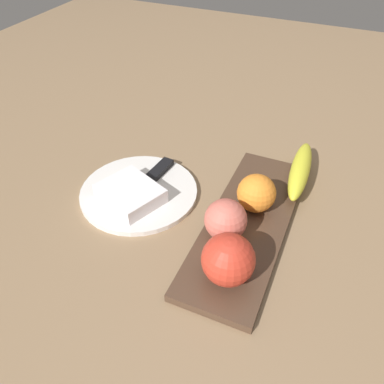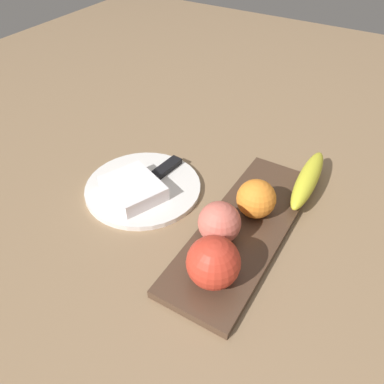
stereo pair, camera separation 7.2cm
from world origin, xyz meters
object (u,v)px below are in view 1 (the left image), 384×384
object	(u,v)px
peach	(226,220)
folded_napkin	(131,193)
apple	(228,259)
dinner_plate	(139,192)
fruit_tray	(250,224)
knife	(154,176)
orange_near_apple	(259,194)
banana	(300,170)

from	to	relation	value
peach	folded_napkin	distance (m)	0.20
apple	folded_napkin	distance (m)	0.26
apple	dinner_plate	size ratio (longest dim) A/B	0.35
fruit_tray	peach	distance (m)	0.07
fruit_tray	knife	xyz separation A→B (m)	(-0.05, -0.22, 0.01)
fruit_tray	apple	bearing A→B (deg)	0.41
orange_near_apple	peach	distance (m)	0.09
peach	banana	bearing A→B (deg)	158.16
apple	peach	bearing A→B (deg)	-157.94
apple	orange_near_apple	world-z (taller)	apple
fruit_tray	peach	xyz separation A→B (m)	(0.05, -0.03, 0.04)
orange_near_apple	dinner_plate	xyz separation A→B (m)	(0.04, -0.23, -0.05)
peach	knife	xyz separation A→B (m)	(-0.10, -0.19, -0.04)
apple	dinner_plate	distance (m)	0.27
folded_napkin	apple	bearing A→B (deg)	66.10
banana	peach	world-z (taller)	peach
orange_near_apple	peach	size ratio (longest dim) A/B	0.98
banana	dinner_plate	bearing A→B (deg)	-63.83
banana	orange_near_apple	bearing A→B (deg)	-26.66
apple	peach	xyz separation A→B (m)	(-0.08, -0.03, -0.00)
folded_napkin	banana	bearing A→B (deg)	123.87
apple	banana	bearing A→B (deg)	170.08
banana	dinner_plate	world-z (taller)	banana
dinner_plate	folded_napkin	xyz separation A→B (m)	(0.03, -0.00, 0.02)
apple	folded_napkin	world-z (taller)	apple
orange_near_apple	knife	bearing A→B (deg)	-92.29
apple	folded_napkin	bearing A→B (deg)	-113.90
fruit_tray	banana	size ratio (longest dim) A/B	2.08
banana	knife	bearing A→B (deg)	-70.76
fruit_tray	knife	world-z (taller)	knife
fruit_tray	orange_near_apple	size ratio (longest dim) A/B	5.69
peach	dinner_plate	bearing A→B (deg)	-104.05
orange_near_apple	knife	world-z (taller)	orange_near_apple
dinner_plate	knife	bearing A→B (deg)	168.62
orange_near_apple	folded_napkin	xyz separation A→B (m)	(0.07, -0.23, -0.03)
orange_near_apple	banana	bearing A→B (deg)	156.79
fruit_tray	dinner_plate	size ratio (longest dim) A/B	1.74
banana	orange_near_apple	size ratio (longest dim) A/B	2.74
banana	knife	world-z (taller)	banana
apple	knife	distance (m)	0.29
dinner_plate	knife	world-z (taller)	knife
folded_napkin	knife	world-z (taller)	folded_napkin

